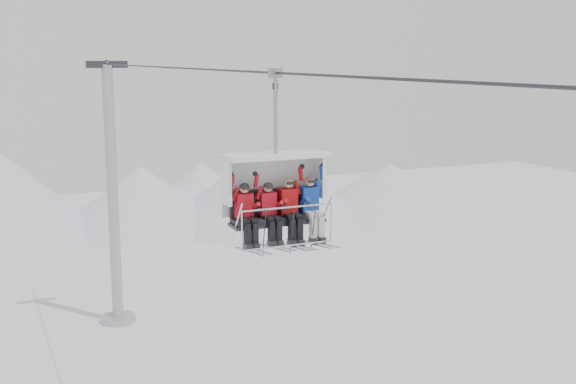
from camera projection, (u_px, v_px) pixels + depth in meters
name	position (u px, v px, depth m)	size (l,w,h in m)	color
ridgeline	(45.00, 202.00, 54.71)	(72.00, 21.00, 7.00)	silver
lift_tower_right	(114.00, 214.00, 36.78)	(2.00, 1.80, 13.48)	#A4A7AB
haul_cable	(288.00, 74.00, 15.63)	(0.06, 0.06, 50.00)	#2E2E33
chairlift_carrier	(274.00, 186.00, 16.85)	(2.40, 1.17, 3.98)	black
skier_far_left	(246.00, 212.00, 16.34)	(0.39, 1.69, 1.56)	#B20D18
skier_center_left	(270.00, 211.00, 16.57)	(0.38, 1.69, 1.52)	#B50E1F
skier_center_right	(290.00, 207.00, 16.78)	(0.41, 1.69, 1.64)	#AD0D0F
skier_far_right	(311.00, 205.00, 17.00)	(0.41, 1.69, 1.64)	#143AA1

